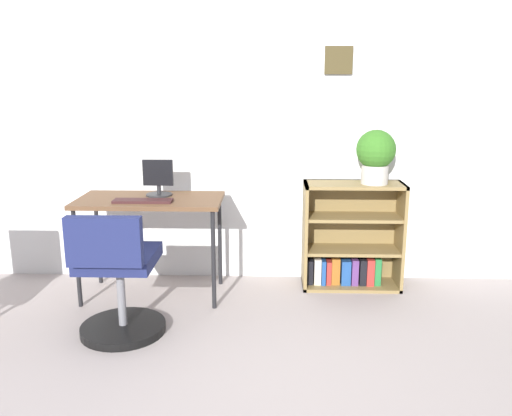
% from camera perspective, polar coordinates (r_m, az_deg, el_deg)
% --- Properties ---
extents(wall_back, '(5.20, 0.12, 2.49)m').
position_cam_1_polar(wall_back, '(4.04, -2.61, 9.72)').
color(wall_back, silver).
rests_on(wall_back, ground_plane).
extents(desk, '(1.01, 0.52, 0.72)m').
position_cam_1_polar(desk, '(3.77, -11.35, 0.10)').
color(desk, brown).
rests_on(desk, ground_plane).
extents(monitor, '(0.21, 0.19, 0.26)m').
position_cam_1_polar(monitor, '(3.81, -10.50, 3.01)').
color(monitor, '#262628').
rests_on(monitor, desk).
extents(keyboard, '(0.40, 0.11, 0.02)m').
position_cam_1_polar(keyboard, '(3.64, -12.12, 0.76)').
color(keyboard, '#351A1B').
rests_on(keyboard, desk).
extents(office_chair, '(0.52, 0.55, 0.80)m').
position_cam_1_polar(office_chair, '(3.28, -14.71, -7.69)').
color(office_chair, black).
rests_on(office_chair, ground_plane).
extents(bookshelf_low, '(0.73, 0.30, 0.79)m').
position_cam_1_polar(bookshelf_low, '(4.04, 10.13, -3.52)').
color(bookshelf_low, olive).
rests_on(bookshelf_low, ground_plane).
extents(potted_plant_on_shelf, '(0.28, 0.28, 0.39)m').
position_cam_1_polar(potted_plant_on_shelf, '(3.87, 12.80, 5.70)').
color(potted_plant_on_shelf, '#B7B2A8').
rests_on(potted_plant_on_shelf, bookshelf_low).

